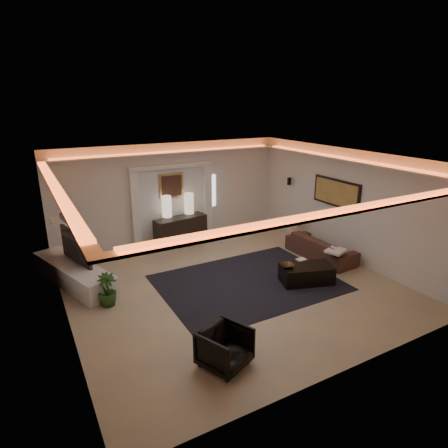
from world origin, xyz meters
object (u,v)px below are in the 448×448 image
console (181,230)px  armchair (225,348)px  sofa (321,247)px  coffee_table (306,274)px

console → armchair: size_ratio=2.16×
sofa → coffee_table: size_ratio=1.71×
armchair → console: bearing=51.2°
sofa → armchair: (-4.39, -2.60, 0.04)m
sofa → armchair: 5.10m
coffee_table → armchair: size_ratio=1.61×
console → armchair: console is taller
sofa → coffee_table: bearing=123.7°
sofa → coffee_table: 1.62m
sofa → armchair: size_ratio=2.76×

